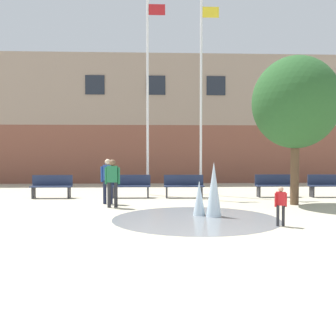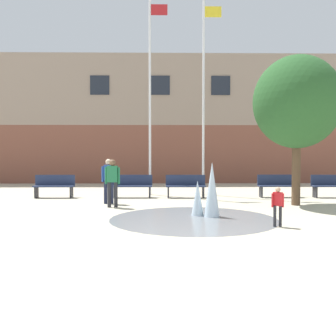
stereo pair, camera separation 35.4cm
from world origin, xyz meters
name	(u,v)px [view 2 (the right image)]	position (x,y,z in m)	size (l,w,h in m)	color
ground_plane	(157,283)	(0.00, 0.00, 0.00)	(100.00, 100.00, 0.00)	#BCB299
library_building	(160,122)	(0.00, 20.43, 3.78)	(36.00, 6.05, 7.56)	brown
splash_fountain	(204,199)	(1.26, 5.54, 0.51)	(4.59, 4.59, 1.57)	gray
park_bench_under_left_flagpole	(54,186)	(-4.25, 10.34, 0.48)	(1.60, 0.44, 0.91)	#28282D
park_bench_center	(132,186)	(-1.11, 10.35, 0.48)	(1.60, 0.44, 0.91)	#28282D
park_bench_under_right_flagpole	(186,186)	(1.03, 10.27, 0.48)	(1.60, 0.44, 0.91)	#28282D
park_bench_near_trashcan	(278,185)	(4.79, 10.37, 0.48)	(1.60, 0.44, 0.91)	#28282D
park_bench_far_right	(332,186)	(6.94, 10.24, 0.48)	(1.60, 0.44, 0.91)	#28282D
adult_near_bench	(109,177)	(-1.82, 8.45, 0.93)	(0.50, 0.23, 1.59)	#1E233D
teen_by_trashcan	(112,179)	(-1.57, 7.54, 0.93)	(0.50, 0.22, 1.59)	#28282D
child_running	(278,203)	(2.92, 4.08, 0.58)	(0.31, 0.23, 0.99)	#28282D
flagpole_left	(151,90)	(-0.40, 11.36, 4.48)	(0.80, 0.10, 8.46)	silver
flagpole_right	(204,91)	(1.88, 11.36, 4.45)	(0.80, 0.10, 8.39)	silver
street_tree_near_building	(297,102)	(4.71, 7.98, 3.54)	(2.99, 2.99, 5.14)	brown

